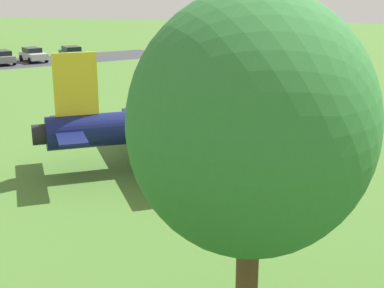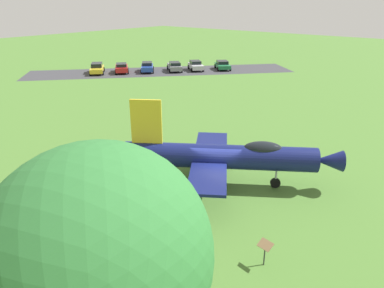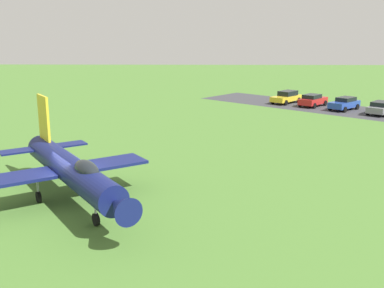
{
  "view_description": "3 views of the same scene",
  "coord_description": "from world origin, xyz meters",
  "views": [
    {
      "loc": [
        -7.17,
        22.44,
        7.82
      ],
      "look_at": [
        -2.2,
        4.94,
        2.5
      ],
      "focal_mm": 51.0,
      "sensor_mm": 36.0,
      "label": 1
    },
    {
      "loc": [
        -10.96,
        15.89,
        10.4
      ],
      "look_at": [
        1.09,
        1.19,
        2.75
      ],
      "focal_mm": 33.72,
      "sensor_mm": 36.0,
      "label": 2
    },
    {
      "loc": [
        -22.76,
        -6.73,
        8.82
      ],
      "look_at": [
        7.08,
        -6.12,
        1.5
      ],
      "focal_mm": 43.62,
      "sensor_mm": 36.0,
      "label": 3
    }
  ],
  "objects": [
    {
      "name": "ground_plane",
      "position": [
        0.0,
        0.0,
        0.0
      ],
      "size": [
        200.0,
        200.0,
        0.0
      ],
      "primitive_type": "plane",
      "color": "#47722D"
    },
    {
      "name": "display_jet",
      "position": [
        -0.28,
        -0.19,
        1.92
      ],
      "size": [
        11.88,
        9.43,
        5.19
      ],
      "rotation": [
        0.0,
        0.0,
        3.74
      ],
      "color": "#111951",
      "rests_on": "ground_plane"
    },
    {
      "name": "info_plaque",
      "position": [
        -5.56,
        4.54,
        0.85
      ],
      "size": [
        0.66,
        0.49,
        1.14
      ],
      "color": "#333333",
      "rests_on": "ground_plane"
    },
    {
      "name": "parked_car_silver",
      "position": [
        24.79,
        -28.62,
        0.76
      ],
      "size": [
        4.24,
        3.9,
        1.46
      ],
      "rotation": [
        0.0,
        0.0,
        8.75
      ],
      "color": "#B2B5BA",
      "rests_on": "ground_plane"
    },
    {
      "name": "parked_car_gray",
      "position": [
        26.88,
        -25.98,
        0.76
      ],
      "size": [
        4.5,
        4.21,
        1.44
      ],
      "rotation": [
        0.0,
        0.0,
        5.58
      ],
      "color": "slate",
      "rests_on": "ground_plane"
    },
    {
      "name": "parked_car_green",
      "position": [
        21.94,
        -31.9,
        0.71
      ],
      "size": [
        4.24,
        4.2,
        1.34
      ],
      "rotation": [
        0.0,
        0.0,
        8.65
      ],
      "color": "#1E6B3D",
      "rests_on": "ground_plane"
    },
    {
      "name": "shade_tree",
      "position": [
        -5.5,
        12.36,
        5.24
      ],
      "size": [
        4.81,
        5.13,
        7.84
      ],
      "color": "brown",
      "rests_on": "ground_plane"
    }
  ]
}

